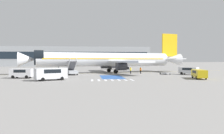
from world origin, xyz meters
name	(u,v)px	position (x,y,z in m)	size (l,w,h in m)	color
ground_plane	(103,73)	(0.00, 0.00, 0.00)	(600.00, 600.00, 0.00)	gray
apron_leadline_yellow	(106,73)	(0.97, 0.44, 0.00)	(0.20, 81.20, 0.01)	gold
apron_stand_patch_blue	(112,77)	(0.97, -14.32, 0.00)	(4.64, 10.56, 0.01)	#2856A8
apron_walkway_bar_0	(92,80)	(-3.23, -21.22, 0.00)	(0.44, 3.60, 0.01)	silver
apron_walkway_bar_1	(99,80)	(-2.03, -21.22, 0.00)	(0.44, 3.60, 0.01)	silver
apron_walkway_bar_2	(105,80)	(-0.83, -21.22, 0.00)	(0.44, 3.60, 0.01)	silver
apron_walkway_bar_3	(112,80)	(0.37, -21.22, 0.00)	(0.44, 3.60, 0.01)	silver
apron_walkway_bar_4	(119,80)	(1.57, -21.22, 0.00)	(0.44, 3.60, 0.01)	silver
apron_walkway_bar_5	(125,80)	(2.77, -21.22, 0.00)	(0.44, 3.60, 0.01)	silver
apron_walkway_bar_6	(132,80)	(3.97, -21.22, 0.00)	(0.44, 3.60, 0.01)	silver
airliner	(109,59)	(1.59, 0.59, 3.77)	(46.49, 31.35, 11.65)	silver
boarding_stairs_forward	(72,71)	(-7.94, -6.25, 1.01)	(3.26, 5.54, 4.14)	#ADB2BA
fuel_tanker	(119,65)	(7.41, 22.62, 1.77)	(9.42, 3.59, 3.50)	#38383D
service_van_0	(189,70)	(20.57, -8.76, 1.13)	(4.53, 4.58, 1.85)	silver
service_van_1	(22,72)	(-17.04, -15.51, 1.15)	(4.39, 2.41, 1.89)	silver
service_van_2	(51,73)	(-10.46, -20.81, 1.30)	(5.72, 4.26, 2.18)	silver
service_van_3	(199,73)	(17.28, -20.23, 1.07)	(3.07, 5.73, 1.74)	yellow
baggage_cart	(165,73)	(15.05, -7.54, 0.26)	(2.34, 2.97, 0.87)	gray
ground_crew_0	(141,70)	(9.80, -3.40, 0.97)	(0.48, 0.45, 1.69)	black
ground_crew_1	(131,70)	(6.96, -4.21, 1.04)	(0.47, 0.47, 1.80)	black
traffic_cone_0	(39,73)	(-16.15, -4.69, 0.32)	(0.58, 0.58, 0.64)	orange
traffic_cone_1	(23,74)	(-19.41, -6.89, 0.26)	(0.46, 0.46, 0.51)	orange
terminal_building	(73,57)	(-13.47, 69.99, 5.64)	(89.72, 12.10, 11.27)	#9EA3A8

